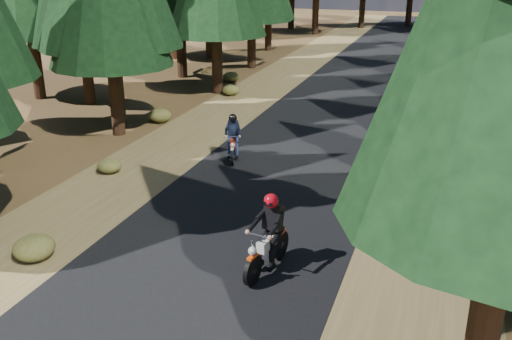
{
  "coord_description": "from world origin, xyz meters",
  "views": [
    {
      "loc": [
        4.73,
        -12.05,
        6.58
      ],
      "look_at": [
        0.0,
        1.5,
        1.1
      ],
      "focal_mm": 40.0,
      "sensor_mm": 36.0,
      "label": 1
    }
  ],
  "objects": [
    {
      "name": "shoulder_r",
      "position": [
        4.6,
        5.0,
        0.0
      ],
      "size": [
        3.2,
        100.0,
        0.01
      ],
      "primitive_type": "cube",
      "color": "brown",
      "rests_on": "ground"
    },
    {
      "name": "road",
      "position": [
        0.0,
        5.0,
        0.01
      ],
      "size": [
        6.0,
        100.0,
        0.01
      ],
      "primitive_type": "cube",
      "color": "black",
      "rests_on": "ground"
    },
    {
      "name": "rider_lead",
      "position": [
        1.34,
        -1.61,
        0.6
      ],
      "size": [
        0.93,
        2.06,
        1.77
      ],
      "rotation": [
        0.0,
        0.0,
        2.97
      ],
      "color": "beige",
      "rests_on": "road"
    },
    {
      "name": "rider_follow",
      "position": [
        -2.01,
        4.89,
        0.52
      ],
      "size": [
        1.07,
        1.82,
        1.55
      ],
      "rotation": [
        0.0,
        0.0,
        3.48
      ],
      "color": "#A8240B",
      "rests_on": "road"
    },
    {
      "name": "ground",
      "position": [
        0.0,
        0.0,
        0.0
      ],
      "size": [
        120.0,
        120.0,
        0.0
      ],
      "primitive_type": "plane",
      "color": "#402D17",
      "rests_on": "ground"
    },
    {
      "name": "understory_shrubs",
      "position": [
        1.88,
        7.28,
        0.28
      ],
      "size": [
        15.92,
        31.27,
        0.72
      ],
      "color": "#474C1E",
      "rests_on": "ground"
    },
    {
      "name": "shoulder_l",
      "position": [
        -4.6,
        5.0,
        0.0
      ],
      "size": [
        3.2,
        100.0,
        0.01
      ],
      "primitive_type": "cube",
      "color": "brown",
      "rests_on": "ground"
    }
  ]
}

